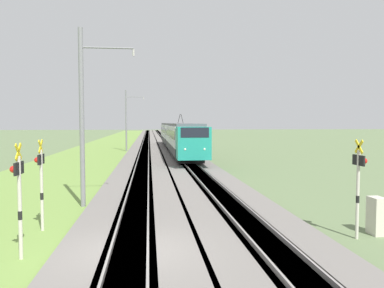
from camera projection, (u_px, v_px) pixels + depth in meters
The scene contains 13 objects.
ground_plane at pixel (130, 262), 10.90m from camera, with size 400.00×400.00×0.00m, color #60754C.
ballast_main at pixel (145, 147), 60.48m from camera, with size 240.00×4.40×0.30m.
ballast_adjacent at pixel (172, 146), 60.96m from camera, with size 240.00×4.40×0.30m.
track_main at pixel (145, 146), 60.48m from camera, with size 240.00×1.57×0.45m.
track_adjacent at pixel (172, 146), 60.96m from camera, with size 240.00×1.57×0.45m.
grass_verge at pixel (108, 147), 59.81m from camera, with size 240.00×10.61×0.12m.
passenger_train at pixel (176, 135), 50.07m from camera, with size 40.08×2.88×5.03m.
crossing_signal_near at pixel (19, 190), 10.66m from camera, with size 0.70×0.23×3.47m.
crossing_signal_far at pixel (359, 179), 12.91m from camera, with size 0.70×0.23×3.47m.
crossing_signal_aux at pixel (41, 177), 13.50m from camera, with size 0.70×0.23×3.45m.
catenary_mast_near at pixel (83, 116), 17.30m from camera, with size 0.22×2.56×8.40m.
catenary_mast_mid at pixel (127, 120), 51.12m from camera, with size 0.22×2.56×8.46m.
equipment_cabinet at pixel (377, 216), 13.50m from camera, with size 0.64×0.45×1.36m.
Camera 1 is at (-10.82, -0.59, 4.06)m, focal length 35.00 mm.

